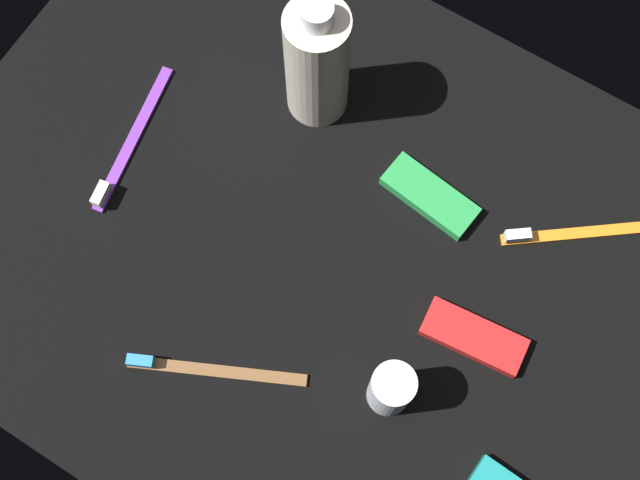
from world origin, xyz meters
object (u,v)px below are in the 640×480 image
deodorant_stick (391,389)px  toothbrush_purple (129,145)px  toothbrush_brown (206,369)px  snack_bar_green (430,196)px  bodywash_bottle (317,62)px  toothbrush_orange (576,232)px  snack_bar_red (472,340)px

deodorant_stick → toothbrush_purple: bearing=-12.6°
toothbrush_brown → snack_bar_green: size_ratio=1.61×
toothbrush_brown → bodywash_bottle: bearing=-78.7°
deodorant_stick → toothbrush_purple: size_ratio=0.47×
bodywash_bottle → toothbrush_purple: (14.30, 15.52, -7.69)cm
bodywash_bottle → snack_bar_green: bearing=167.3°
toothbrush_orange → toothbrush_purple: 48.37cm
toothbrush_purple → snack_bar_green: 32.73cm
bodywash_bottle → toothbrush_orange: size_ratio=1.21×
bodywash_bottle → snack_bar_red: bearing=151.6°
bodywash_bottle → toothbrush_purple: size_ratio=1.02×
bodywash_bottle → toothbrush_brown: bodywash_bottle is taller
toothbrush_orange → snack_bar_green: 15.67cm
toothbrush_purple → deodorant_stick: bearing=167.4°
toothbrush_purple → bodywash_bottle: bearing=-132.7°
snack_bar_red → toothbrush_orange: bearing=-109.6°
toothbrush_purple → snack_bar_red: bearing=-179.0°
bodywash_bottle → snack_bar_red: bodywash_bottle is taller
deodorant_stick → toothbrush_orange: deodorant_stick is taller
toothbrush_orange → bodywash_bottle: bearing=1.7°
snack_bar_red → toothbrush_brown: bearing=32.2°
toothbrush_purple → toothbrush_brown: size_ratio=1.07×
snack_bar_green → toothbrush_orange: bearing=-155.9°
toothbrush_brown → snack_bar_red: toothbrush_brown is taller
toothbrush_brown → snack_bar_red: (-21.11, -16.45, 0.14)cm
toothbrush_orange → snack_bar_green: (15.00, 4.55, 0.14)cm
bodywash_bottle → snack_bar_red: (-27.34, 14.79, -7.55)cm
toothbrush_orange → snack_bar_red: (3.86, 15.69, 0.14)cm
bodywash_bottle → snack_bar_green: bodywash_bottle is taller
deodorant_stick → snack_bar_red: deodorant_stick is taller
bodywash_bottle → toothbrush_purple: bodywash_bottle is taller
toothbrush_purple → snack_bar_green: size_ratio=1.72×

